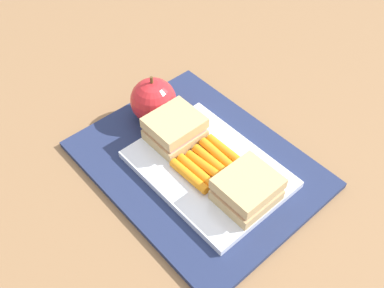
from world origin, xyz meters
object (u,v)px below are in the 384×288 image
food_tray (208,169)px  sandwich_half_left (247,189)px  sandwich_half_right (175,129)px  apple (153,101)px  carrot_sticks_bundle (208,163)px

food_tray → sandwich_half_left: bearing=180.0°
food_tray → sandwich_half_right: size_ratio=2.88×
sandwich_half_right → apple: (0.07, -0.01, 0.00)m
food_tray → carrot_sticks_bundle: carrot_sticks_bundle is taller
apple → sandwich_half_right: bearing=169.8°
carrot_sticks_bundle → sandwich_half_left: bearing=-179.8°
sandwich_half_right → apple: 0.07m
food_tray → sandwich_half_right: sandwich_half_right is taller
food_tray → sandwich_half_right: 0.08m
food_tray → carrot_sticks_bundle: (0.00, 0.00, 0.01)m
sandwich_half_left → apple: bearing=-3.2°
food_tray → sandwich_half_right: bearing=0.0°
food_tray → carrot_sticks_bundle: bearing=15.7°
sandwich_half_left → apple: apple is taller
carrot_sticks_bundle → apple: size_ratio=1.01×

